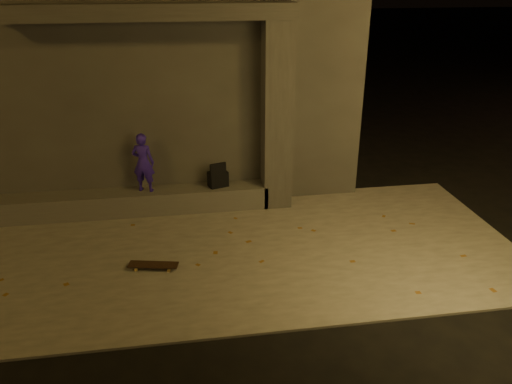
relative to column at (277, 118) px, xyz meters
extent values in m
plane|color=black|center=(-1.70, -3.75, -1.84)|extent=(120.00, 120.00, 0.00)
cube|color=#615C55|center=(-1.70, -1.75, -1.82)|extent=(11.00, 4.40, 0.04)
cube|color=#393634|center=(-2.70, 2.75, 0.76)|extent=(9.00, 5.00, 5.20)
cube|color=#504D49|center=(-3.20, 0.00, -1.58)|extent=(6.00, 0.55, 0.45)
cube|color=#393634|center=(0.00, 0.00, 0.00)|extent=(0.55, 0.55, 3.60)
cube|color=#393634|center=(-2.20, 0.05, 1.94)|extent=(5.00, 0.70, 0.28)
imported|color=#2B1798|center=(-2.58, 0.00, -0.77)|extent=(0.49, 0.39, 1.16)
cube|color=black|center=(-1.17, 0.00, -1.20)|extent=(0.43, 0.34, 0.30)
cube|color=black|center=(-1.17, 0.00, -0.94)|extent=(0.32, 0.14, 0.22)
cube|color=black|center=(-2.40, -2.16, -1.72)|extent=(0.81, 0.36, 0.02)
cylinder|color=#A58342|center=(-2.13, -2.14, -1.77)|extent=(0.06, 0.04, 0.05)
cylinder|color=#A58342|center=(-2.16, -2.29, -1.77)|extent=(0.06, 0.04, 0.05)
cylinder|color=#A58342|center=(-2.65, -2.03, -1.77)|extent=(0.06, 0.04, 0.05)
cylinder|color=#A58342|center=(-2.68, -2.17, -1.77)|extent=(0.06, 0.04, 0.05)
cube|color=#99999E|center=(-2.15, -2.21, -1.74)|extent=(0.08, 0.17, 0.02)
cube|color=#99999E|center=(-2.66, -2.10, -1.74)|extent=(0.08, 0.17, 0.02)
camera|label=1|loc=(-1.83, -9.13, 2.57)|focal=35.00mm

